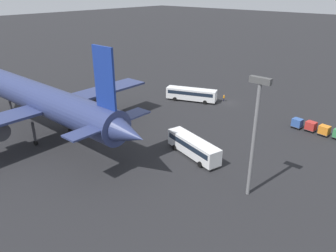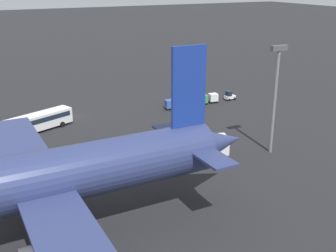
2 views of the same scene
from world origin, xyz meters
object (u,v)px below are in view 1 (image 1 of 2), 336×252
shuttle_bus_near (191,94)px  cargo_cart_red (311,126)px  cargo_cart_blue (297,123)px  airplane (44,101)px  shuttle_bus_far (193,146)px  cargo_cart_orange (324,130)px  worker_person (224,98)px

shuttle_bus_near → cargo_cart_red: shuttle_bus_near is taller
cargo_cart_blue → shuttle_bus_near: bearing=1.7°
shuttle_bus_near → airplane: bearing=55.9°
cargo_cart_red → cargo_cart_blue: 2.72m
cargo_cart_red → shuttle_bus_near: bearing=2.0°
cargo_cart_blue → shuttle_bus_far: bearing=70.1°
cargo_cart_orange → cargo_cart_red: 2.72m
airplane → cargo_cart_blue: size_ratio=24.24×
shuttle_bus_far → worker_person: bearing=-52.5°
shuttle_bus_far → worker_person: 30.81m
shuttle_bus_near → worker_person: shuttle_bus_near is taller
worker_person → cargo_cart_blue: cargo_cart_blue is taller
cargo_cart_blue → airplane: bearing=46.3°
airplane → worker_person: (-13.99, -40.68, -6.50)m
airplane → shuttle_bus_far: 29.29m
airplane → cargo_cart_red: 52.58m
cargo_cart_red → airplane: bearing=44.3°
shuttle_bus_far → cargo_cart_orange: 27.68m
cargo_cart_red → cargo_cart_blue: bearing=5.0°
cargo_cart_orange → cargo_cart_blue: 5.41m
cargo_cart_red → cargo_cart_blue: size_ratio=1.00×
shuttle_bus_far → cargo_cart_red: bearing=-100.7°
worker_person → shuttle_bus_near: bearing=39.3°
shuttle_bus_near → shuttle_bus_far: 29.55m
cargo_cart_blue → cargo_cart_orange: bearing=179.2°
cargo_cart_orange → cargo_cart_blue: bearing=-0.8°
worker_person → cargo_cart_blue: bearing=167.8°
cargo_cart_orange → shuttle_bus_far: bearing=59.4°
worker_person → cargo_cart_orange: (-26.09, 4.53, 0.32)m
worker_person → cargo_cart_blue: (-20.68, 4.46, 0.32)m
shuttle_bus_near → worker_person: 8.36m
shuttle_bus_far → cargo_cart_blue: shuttle_bus_far is taller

